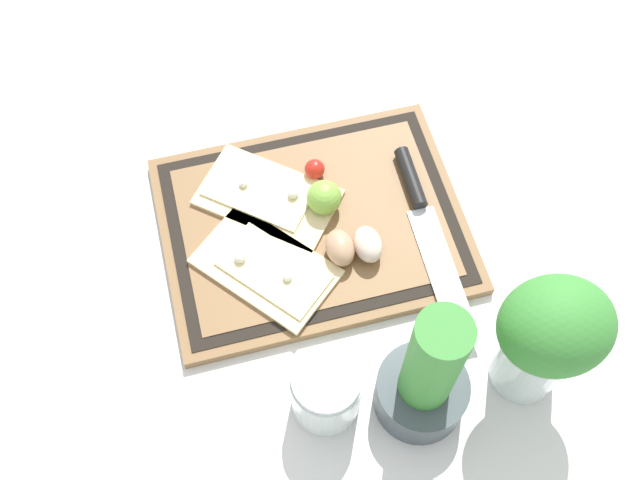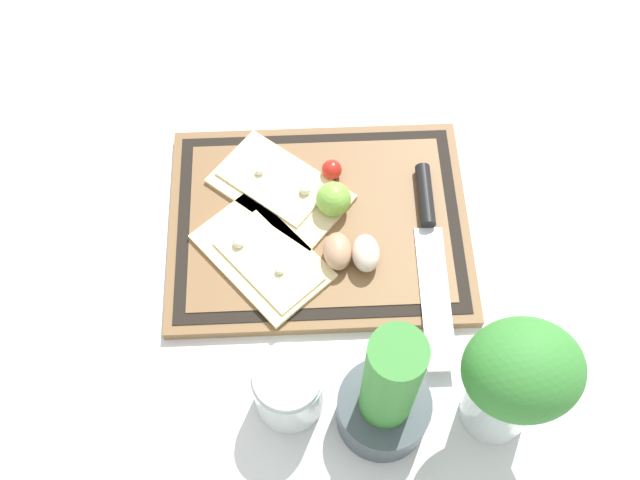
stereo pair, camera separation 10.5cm
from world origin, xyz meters
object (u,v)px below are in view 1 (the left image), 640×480
Objects in this scene: egg_brown at (340,248)px; cherry_tomato_red at (315,169)px; herb_pot at (426,380)px; egg_pink at (368,244)px; sauce_jar at (326,393)px; lime at (324,197)px; pizza_slice_near at (266,196)px; pizza_slice_far at (267,267)px; herb_glass at (548,337)px; knife at (421,210)px.

cherry_tomato_red is at bearing -89.57° from egg_brown.
egg_pink is at bearing -88.35° from herb_pot.
herb_pot is 2.43× the size of sauce_jar.
cherry_tomato_red is (-0.00, -0.06, -0.01)m from lime.
egg_pink is at bearing 115.16° from lime.
sauce_jar is (-0.01, 0.31, 0.02)m from pizza_slice_near.
lime is at bearing 155.30° from pizza_slice_near.
pizza_slice_far is 3.91× the size of egg_brown.
lime is 0.37m from herb_glass.
knife is 10.52× the size of cherry_tomato_red.
egg_brown is 0.08m from lime.
cherry_tomato_red is (0.00, -0.14, -0.00)m from egg_brown.
egg_brown is 0.14m from cherry_tomato_red.
egg_brown is 0.25× the size of herb_glass.
pizza_slice_near is at bearing -101.60° from pizza_slice_far.
egg_pink is 1.88× the size of cherry_tomato_red.
pizza_slice_far is (0.02, 0.11, 0.00)m from pizza_slice_near.
lime is 0.49× the size of sauce_jar.
knife is 0.14m from egg_brown.
herb_glass is at bearing 128.39° from pizza_slice_near.
cherry_tomato_red is at bearing -74.47° from egg_pink.
pizza_slice_near reaches higher than knife.
knife is at bearing -131.25° from sauce_jar.
herb_glass is (-0.19, 0.30, 0.09)m from lime.
herb_pot reaches higher than herb_glass.
sauce_jar is at bearing 59.97° from egg_pink.
egg_pink is 0.22× the size of herb_pot.
pizza_slice_far is 0.13m from lime.
egg_brown is 1.88× the size of cherry_tomato_red.
lime is 0.20× the size of herb_pot.
pizza_slice_far is 0.97× the size of herb_glass.
pizza_slice_far is 4.33× the size of lime.
egg_brown is (-0.08, 0.12, 0.01)m from pizza_slice_near.
sauce_jar is at bearing 69.88° from egg_brown.
sauce_jar is at bearing 78.06° from cherry_tomato_red.
pizza_slice_far is 0.11m from egg_brown.
pizza_slice_far is at bearing 78.40° from pizza_slice_near.
herb_glass reaches higher than sauce_jar.
knife is 5.60× the size of egg_pink.
egg_brown reaches higher than cherry_tomato_red.
knife is at bearing 161.47° from lime.
egg_brown is at bearing 91.09° from lime.
lime reaches higher than knife.
herb_pot is at bearing 166.89° from sauce_jar.
lime is (-0.08, 0.04, 0.02)m from pizza_slice_near.
lime is at bearing -57.89° from herb_glass.
pizza_slice_far is at bearing -37.56° from herb_glass.
knife is 0.29m from herb_glass.
knife is at bearing -171.85° from pizza_slice_far.
sauce_jar is (0.11, 0.19, 0.00)m from egg_pink.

